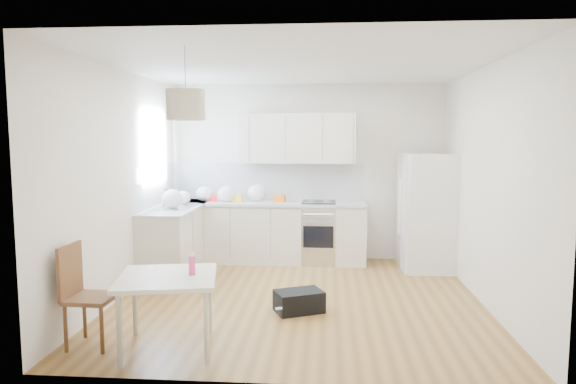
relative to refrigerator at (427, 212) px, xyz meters
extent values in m
plane|color=brown|center=(-1.76, -1.55, -0.83)|extent=(4.20, 4.20, 0.00)
plane|color=white|center=(-1.76, -1.55, 1.87)|extent=(4.20, 4.20, 0.00)
plane|color=white|center=(-1.76, 0.55, 0.52)|extent=(4.20, 0.00, 4.20)
plane|color=white|center=(-3.86, -1.55, 0.52)|extent=(0.00, 4.20, 4.20)
plane|color=white|center=(0.34, -1.55, 0.52)|extent=(0.00, 4.20, 4.20)
cube|color=#BFE0F9|center=(-3.84, -0.40, 0.92)|extent=(0.02, 1.00, 1.00)
cube|color=beige|center=(-2.36, 0.25, -0.39)|extent=(3.00, 0.60, 0.88)
cube|color=beige|center=(-3.56, -0.35, -0.39)|extent=(0.60, 1.80, 0.88)
cube|color=#B4B7BA|center=(-2.36, 0.25, 0.07)|extent=(3.02, 0.64, 0.04)
cube|color=#B4B7BA|center=(-3.56, -0.35, 0.07)|extent=(0.64, 1.82, 0.04)
cube|color=silver|center=(-2.36, 0.55, 0.38)|extent=(3.00, 0.01, 0.58)
cube|color=silver|center=(-3.85, -0.35, 0.38)|extent=(0.01, 1.80, 0.58)
cube|color=beige|center=(-1.91, 0.39, 1.04)|extent=(1.70, 0.32, 0.75)
cube|color=beige|center=(-2.85, -3.04, -0.19)|extent=(0.99, 0.99, 0.04)
cylinder|color=beige|center=(-3.13, -3.46, -0.52)|extent=(0.04, 0.04, 0.63)
cylinder|color=beige|center=(-2.43, -3.32, -0.52)|extent=(0.04, 0.04, 0.63)
cylinder|color=beige|center=(-3.26, -2.76, -0.52)|extent=(0.04, 0.04, 0.63)
cylinder|color=beige|center=(-2.56, -2.63, -0.52)|extent=(0.04, 0.04, 0.63)
cylinder|color=#E8407F|center=(-2.63, -3.00, -0.06)|extent=(0.07, 0.07, 0.21)
cube|color=black|center=(-1.73, -1.98, -0.72)|extent=(0.59, 0.50, 0.23)
cylinder|color=beige|center=(-2.69, -2.87, 1.35)|extent=(0.38, 0.38, 0.27)
ellipsoid|color=white|center=(-3.31, 0.26, 0.20)|extent=(0.25, 0.21, 0.23)
ellipsoid|color=white|center=(-2.95, 0.22, 0.21)|extent=(0.27, 0.23, 0.24)
ellipsoid|color=white|center=(-2.51, 0.32, 0.21)|extent=(0.28, 0.24, 0.25)
ellipsoid|color=white|center=(-3.53, -0.13, 0.18)|extent=(0.22, 0.18, 0.19)
ellipsoid|color=white|center=(-3.55, -0.55, 0.22)|extent=(0.29, 0.25, 0.26)
cube|color=#CA5211|center=(-2.14, 0.23, 0.14)|extent=(0.18, 0.13, 0.11)
cube|color=yellow|center=(-2.79, 0.24, 0.14)|extent=(0.17, 0.13, 0.10)
cube|color=red|center=(-3.19, 0.27, 0.14)|extent=(0.17, 0.12, 0.11)
camera|label=1|loc=(-1.44, -7.40, 1.06)|focal=32.00mm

